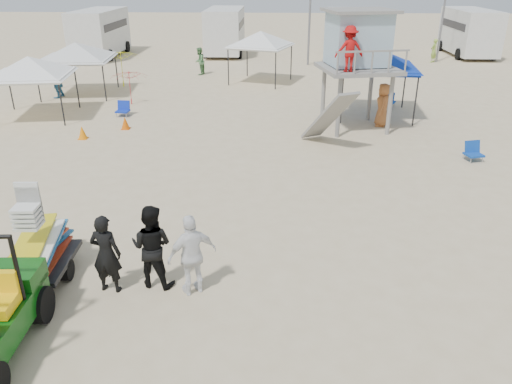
{
  "coord_description": "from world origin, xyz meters",
  "views": [
    {
      "loc": [
        0.93,
        -7.33,
        5.95
      ],
      "look_at": [
        0.5,
        3.0,
        1.3
      ],
      "focal_mm": 35.0,
      "sensor_mm": 36.0,
      "label": 1
    }
  ],
  "objects_px": {
    "surf_trailer": "(38,247)",
    "canopy_blue": "(379,52)",
    "lifeguard_tower": "(357,44)",
    "man_left": "(106,254)"
  },
  "relations": [
    {
      "from": "man_left",
      "to": "canopy_blue",
      "type": "bearing_deg",
      "value": -112.57
    },
    {
      "from": "man_left",
      "to": "lifeguard_tower",
      "type": "distance_m",
      "value": 13.44
    },
    {
      "from": "surf_trailer",
      "to": "canopy_blue",
      "type": "height_order",
      "value": "canopy_blue"
    },
    {
      "from": "man_left",
      "to": "canopy_blue",
      "type": "distance_m",
      "value": 15.61
    },
    {
      "from": "canopy_blue",
      "to": "surf_trailer",
      "type": "bearing_deg",
      "value": -124.5
    },
    {
      "from": "surf_trailer",
      "to": "canopy_blue",
      "type": "bearing_deg",
      "value": 55.5
    },
    {
      "from": "man_left",
      "to": "lifeguard_tower",
      "type": "bearing_deg",
      "value": -112.04
    },
    {
      "from": "surf_trailer",
      "to": "man_left",
      "type": "height_order",
      "value": "surf_trailer"
    },
    {
      "from": "lifeguard_tower",
      "to": "man_left",
      "type": "bearing_deg",
      "value": -118.72
    },
    {
      "from": "canopy_blue",
      "to": "lifeguard_tower",
      "type": "bearing_deg",
      "value": -122.3
    }
  ]
}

